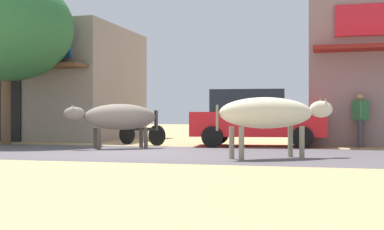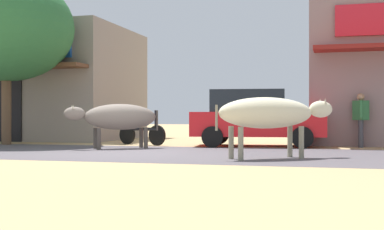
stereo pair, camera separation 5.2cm
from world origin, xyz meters
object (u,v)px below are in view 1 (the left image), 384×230
(parked_hatchback_car, at_px, (255,117))
(pedestrian_by_shop, at_px, (360,116))
(roadside_tree, at_px, (6,28))
(cow_near_brown, at_px, (118,117))
(cow_far_dark, at_px, (270,114))
(parked_motorcycle, at_px, (142,130))

(parked_hatchback_car, distance_m, pedestrian_by_shop, 2.97)
(roadside_tree, height_order, cow_near_brown, roadside_tree)
(cow_near_brown, relative_size, cow_far_dark, 0.93)
(roadside_tree, distance_m, parked_motorcycle, 5.28)
(roadside_tree, relative_size, cow_far_dark, 2.16)
(parked_hatchback_car, bearing_deg, parked_motorcycle, -175.46)
(roadside_tree, bearing_deg, cow_near_brown, -13.67)
(parked_motorcycle, height_order, pedestrian_by_shop, pedestrian_by_shop)
(parked_hatchback_car, distance_m, cow_far_dark, 4.55)
(parked_hatchback_car, bearing_deg, roadside_tree, -171.56)
(parked_hatchback_car, distance_m, parked_motorcycle, 3.43)
(parked_motorcycle, xyz_separation_m, cow_far_dark, (4.36, -4.18, 0.47))
(parked_hatchback_car, relative_size, cow_near_brown, 1.74)
(parked_hatchback_car, xyz_separation_m, cow_near_brown, (-3.41, -2.13, 0.01))
(parked_motorcycle, bearing_deg, roadside_tree, -168.44)
(cow_near_brown, distance_m, cow_far_dark, 4.95)
(parked_hatchback_car, bearing_deg, cow_near_brown, -148.00)
(parked_motorcycle, relative_size, pedestrian_by_shop, 1.13)
(parked_motorcycle, height_order, cow_far_dark, cow_far_dark)
(roadside_tree, bearing_deg, parked_hatchback_car, 8.44)
(roadside_tree, bearing_deg, parked_motorcycle, 11.56)
(cow_far_dark, relative_size, pedestrian_by_shop, 1.60)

